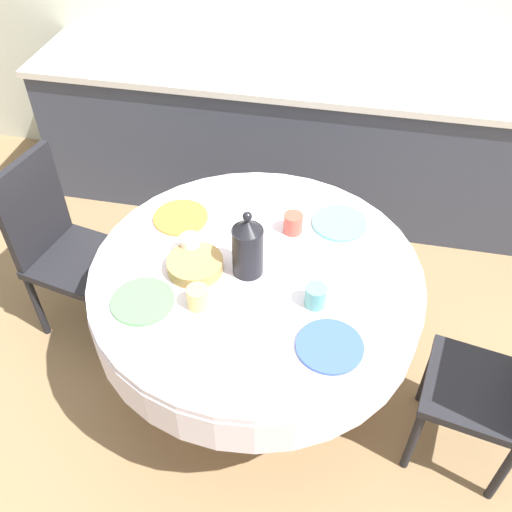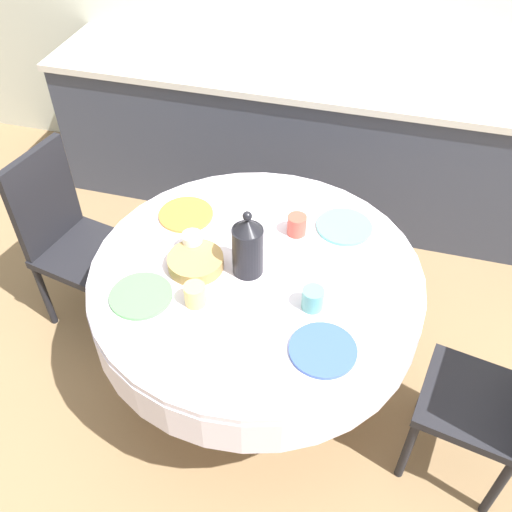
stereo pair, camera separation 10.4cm
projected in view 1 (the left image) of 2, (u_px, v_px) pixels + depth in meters
name	position (u px, v px, depth m)	size (l,w,h in m)	color
ground_plane	(256.00, 376.00, 2.80)	(12.00, 12.00, 0.00)	#8E704C
kitchen_counter	(303.00, 141.00, 3.51)	(3.24, 0.64, 0.89)	#383D4C
dining_table	(256.00, 291.00, 2.37)	(1.35, 1.35, 0.74)	olive
chair_left	(506.00, 383.00, 2.16)	(0.47, 0.47, 0.96)	black
chair_right	(60.00, 242.00, 2.73)	(0.47, 0.47, 0.96)	black
plate_near_left	(143.00, 301.00, 2.16)	(0.24, 0.24, 0.01)	#5BA85B
cup_near_left	(198.00, 297.00, 2.12)	(0.08, 0.08, 0.09)	#DBB766
plate_near_right	(330.00, 346.00, 2.01)	(0.24, 0.24, 0.01)	#3856AD
cup_near_right	(316.00, 296.00, 2.13)	(0.08, 0.08, 0.09)	#5BA39E
plate_far_left	(181.00, 217.00, 2.52)	(0.24, 0.24, 0.01)	orange
cup_far_left	(190.00, 245.00, 2.33)	(0.08, 0.08, 0.09)	white
plate_far_right	(340.00, 223.00, 2.49)	(0.24, 0.24, 0.01)	#60BCB7
cup_far_right	(293.00, 223.00, 2.43)	(0.08, 0.08, 0.09)	#CC4C3D
coffee_carafe	(248.00, 247.00, 2.20)	(0.12, 0.12, 0.30)	black
bread_basket	(195.00, 265.00, 2.27)	(0.23, 0.23, 0.05)	#AD844C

